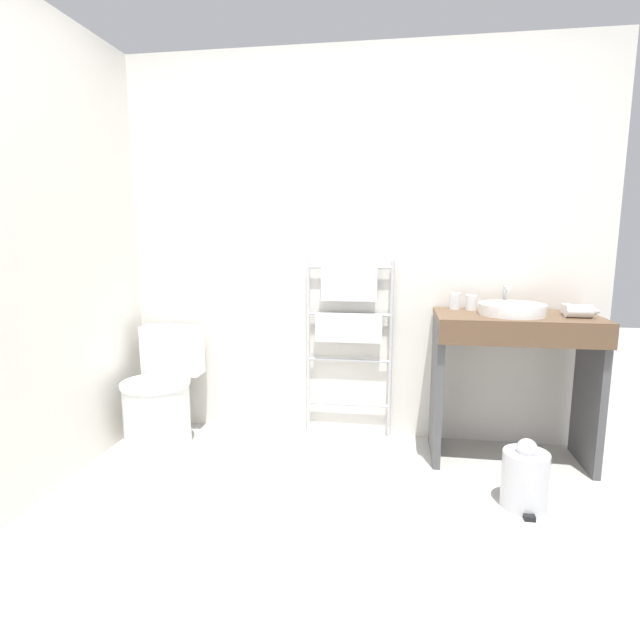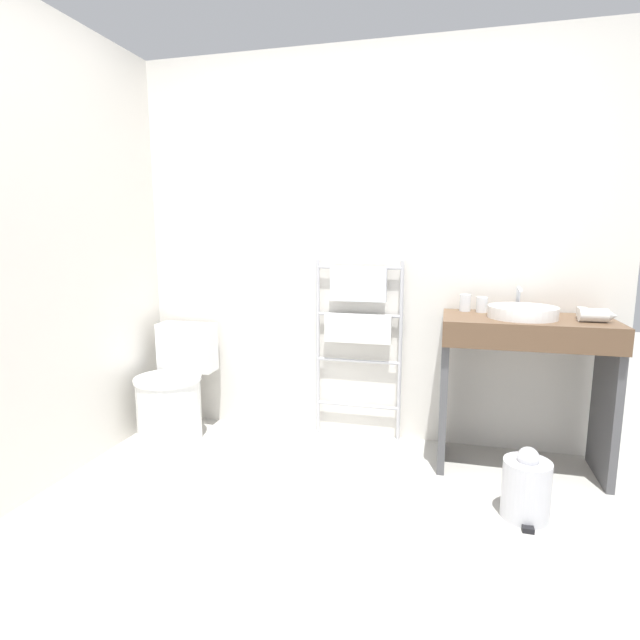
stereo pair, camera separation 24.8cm
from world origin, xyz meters
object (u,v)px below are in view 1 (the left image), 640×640
Objects in this scene: toilet at (161,399)px; cup_near_wall at (455,301)px; cup_near_edge at (471,303)px; trash_bin at (525,478)px; towel_radiator at (349,317)px; hair_dryer at (579,311)px; sink_basin at (512,309)px.

cup_near_wall is at bearing 7.51° from toilet.
cup_near_wall is 0.09m from cup_near_edge.
towel_radiator is at bearing 141.50° from trash_bin.
cup_near_edge is at bearing 160.36° from hair_dryer.
towel_radiator reaches higher than toilet.
sink_basin is 0.34m from hair_dryer.
cup_near_edge is 0.57m from hair_dryer.
towel_radiator is 1.30m from hair_dryer.
towel_radiator is at bearing 168.44° from hair_dryer.
hair_dryer reaches higher than sink_basin.
cup_near_edge is 1.03m from trash_bin.
cup_near_wall is (1.79, 0.24, 0.62)m from toilet.
hair_dryer is (0.63, -0.21, -0.01)m from cup_near_wall.
trash_bin is (-0.34, -0.48, -0.75)m from hair_dryer.
cup_near_wall is at bearing 161.20° from hair_dryer.
sink_basin is at bearing 173.63° from hair_dryer.
towel_radiator reaches higher than hair_dryer.
hair_dryer is at bearing -11.56° from towel_radiator.
towel_radiator is (1.15, 0.28, 0.50)m from toilet.
cup_near_edge reaches higher than hair_dryer.
towel_radiator reaches higher than trash_bin.
cup_near_wall reaches higher than hair_dryer.
trash_bin is (0.29, -0.69, -0.76)m from cup_near_wall.
cup_near_wall is 0.54× the size of hair_dryer.
toilet is 2.02× the size of sink_basin.
towel_radiator is 0.65m from cup_near_wall.
cup_near_edge is at bearing 106.21° from trash_bin.
sink_basin is 0.25m from cup_near_edge.
sink_basin is at bearing 1.64° from toilet.
hair_dryer is at bearing -6.37° from sink_basin.
toilet is 7.42× the size of cup_near_wall.
towel_radiator reaches higher than cup_near_edge.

